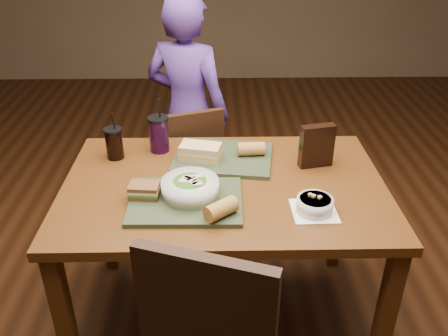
{
  "coord_description": "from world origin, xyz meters",
  "views": [
    {
      "loc": [
        -0.03,
        -1.64,
        1.75
      ],
      "look_at": [
        0.0,
        0.0,
        0.82
      ],
      "focal_mm": 38.0,
      "sensor_mm": 36.0,
      "label": 1
    }
  ],
  "objects_px": {
    "soup_bowl": "(315,205)",
    "cup_cola": "(114,143)",
    "dining_table": "(224,202)",
    "baguette_far": "(251,149)",
    "diner": "(188,112)",
    "tray_far": "(223,157)",
    "cup_berry": "(159,134)",
    "tray_near": "(186,201)",
    "sandwich_far": "(201,152)",
    "sandwich_near": "(144,190)",
    "chair_far": "(191,172)",
    "baguette_near": "(221,209)",
    "chip_bag": "(317,146)",
    "salad_bowl": "(190,187)"
  },
  "relations": [
    {
      "from": "tray_near",
      "to": "sandwich_far",
      "type": "height_order",
      "value": "sandwich_far"
    },
    {
      "from": "dining_table",
      "to": "soup_bowl",
      "type": "height_order",
      "value": "soup_bowl"
    },
    {
      "from": "cup_berry",
      "to": "baguette_far",
      "type": "bearing_deg",
      "value": -11.81
    },
    {
      "from": "salad_bowl",
      "to": "baguette_far",
      "type": "xyz_separation_m",
      "value": [
        0.25,
        0.32,
        -0.01
      ]
    },
    {
      "from": "tray_far",
      "to": "soup_bowl",
      "type": "height_order",
      "value": "soup_bowl"
    },
    {
      "from": "diner",
      "to": "tray_near",
      "type": "bearing_deg",
      "value": 115.07
    },
    {
      "from": "diner",
      "to": "chip_bag",
      "type": "distance_m",
      "value": 0.98
    },
    {
      "from": "dining_table",
      "to": "cup_cola",
      "type": "bearing_deg",
      "value": 154.45
    },
    {
      "from": "soup_bowl",
      "to": "salad_bowl",
      "type": "bearing_deg",
      "value": 168.58
    },
    {
      "from": "soup_bowl",
      "to": "sandwich_near",
      "type": "distance_m",
      "value": 0.64
    },
    {
      "from": "chair_far",
      "to": "baguette_near",
      "type": "height_order",
      "value": "chair_far"
    },
    {
      "from": "dining_table",
      "to": "baguette_far",
      "type": "bearing_deg",
      "value": 59.32
    },
    {
      "from": "tray_near",
      "to": "baguette_near",
      "type": "xyz_separation_m",
      "value": [
        0.13,
        -0.11,
        0.04
      ]
    },
    {
      "from": "diner",
      "to": "tray_far",
      "type": "bearing_deg",
      "value": 127.83
    },
    {
      "from": "sandwich_far",
      "to": "baguette_far",
      "type": "height_order",
      "value": "sandwich_far"
    },
    {
      "from": "salad_bowl",
      "to": "chip_bag",
      "type": "distance_m",
      "value": 0.58
    },
    {
      "from": "tray_far",
      "to": "cup_berry",
      "type": "distance_m",
      "value": 0.31
    },
    {
      "from": "diner",
      "to": "baguette_far",
      "type": "relative_size",
      "value": 11.53
    },
    {
      "from": "dining_table",
      "to": "tray_far",
      "type": "bearing_deg",
      "value": 90.01
    },
    {
      "from": "tray_far",
      "to": "sandwich_near",
      "type": "height_order",
      "value": "sandwich_near"
    },
    {
      "from": "salad_bowl",
      "to": "sandwich_near",
      "type": "height_order",
      "value": "salad_bowl"
    },
    {
      "from": "diner",
      "to": "chip_bag",
      "type": "xyz_separation_m",
      "value": [
        0.58,
        -0.77,
        0.17
      ]
    },
    {
      "from": "dining_table",
      "to": "cup_cola",
      "type": "distance_m",
      "value": 0.55
    },
    {
      "from": "sandwich_near",
      "to": "cup_berry",
      "type": "bearing_deg",
      "value": 87.78
    },
    {
      "from": "cup_berry",
      "to": "chip_bag",
      "type": "relative_size",
      "value": 1.35
    },
    {
      "from": "diner",
      "to": "soup_bowl",
      "type": "bearing_deg",
      "value": 137.64
    },
    {
      "from": "cup_cola",
      "to": "cup_berry",
      "type": "xyz_separation_m",
      "value": [
        0.19,
        0.07,
        0.01
      ]
    },
    {
      "from": "diner",
      "to": "sandwich_near",
      "type": "xyz_separation_m",
      "value": [
        -0.11,
        -1.03,
        0.12
      ]
    },
    {
      "from": "soup_bowl",
      "to": "cup_cola",
      "type": "bearing_deg",
      "value": 151.56
    },
    {
      "from": "dining_table",
      "to": "chair_far",
      "type": "distance_m",
      "value": 0.63
    },
    {
      "from": "cup_berry",
      "to": "dining_table",
      "type": "bearing_deg",
      "value": -45.65
    },
    {
      "from": "chair_far",
      "to": "salad_bowl",
      "type": "relative_size",
      "value": 3.89
    },
    {
      "from": "chip_bag",
      "to": "sandwich_near",
      "type": "bearing_deg",
      "value": -171.97
    },
    {
      "from": "dining_table",
      "to": "salad_bowl",
      "type": "bearing_deg",
      "value": -138.56
    },
    {
      "from": "dining_table",
      "to": "cup_berry",
      "type": "xyz_separation_m",
      "value": [
        -0.29,
        0.29,
        0.17
      ]
    },
    {
      "from": "dining_table",
      "to": "tray_far",
      "type": "distance_m",
      "value": 0.23
    },
    {
      "from": "baguette_near",
      "to": "cup_cola",
      "type": "height_order",
      "value": "cup_cola"
    },
    {
      "from": "salad_bowl",
      "to": "baguette_far",
      "type": "height_order",
      "value": "salad_bowl"
    },
    {
      "from": "baguette_far",
      "to": "sandwich_far",
      "type": "bearing_deg",
      "value": -171.05
    },
    {
      "from": "cup_berry",
      "to": "sandwich_near",
      "type": "bearing_deg",
      "value": -92.22
    },
    {
      "from": "baguette_far",
      "to": "chip_bag",
      "type": "xyz_separation_m",
      "value": [
        0.27,
        -0.07,
        0.05
      ]
    },
    {
      "from": "chip_bag",
      "to": "tray_near",
      "type": "bearing_deg",
      "value": -164.92
    },
    {
      "from": "tray_near",
      "to": "soup_bowl",
      "type": "height_order",
      "value": "soup_bowl"
    },
    {
      "from": "chair_far",
      "to": "baguette_far",
      "type": "height_order",
      "value": "chair_far"
    },
    {
      "from": "sandwich_near",
      "to": "baguette_near",
      "type": "height_order",
      "value": "baguette_near"
    },
    {
      "from": "chair_far",
      "to": "salad_bowl",
      "type": "xyz_separation_m",
      "value": [
        0.04,
        -0.69,
        0.33
      ]
    },
    {
      "from": "tray_near",
      "to": "baguette_near",
      "type": "bearing_deg",
      "value": -40.27
    },
    {
      "from": "tray_far",
      "to": "soup_bowl",
      "type": "relative_size",
      "value": 2.53
    },
    {
      "from": "tray_far",
      "to": "soup_bowl",
      "type": "distance_m",
      "value": 0.52
    },
    {
      "from": "baguette_far",
      "to": "baguette_near",
      "type": "bearing_deg",
      "value": -106.74
    }
  ]
}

